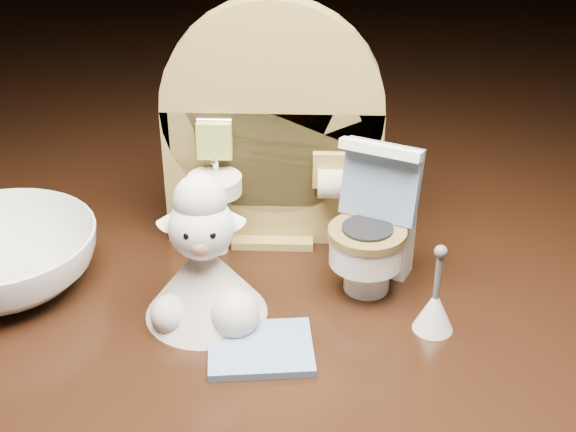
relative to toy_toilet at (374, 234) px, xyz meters
name	(u,v)px	position (x,y,z in m)	size (l,w,h in m)	color
backdrop_panel	(271,141)	(-0.06, 0.05, 0.03)	(0.13, 0.05, 0.15)	olive
toy_toilet	(374,234)	(0.00, 0.00, 0.00)	(0.05, 0.06, 0.09)	white
bath_mat	(261,348)	(-0.06, -0.07, -0.03)	(0.05, 0.04, 0.00)	#6581A3
toilet_brush	(435,308)	(0.03, -0.04, -0.02)	(0.02, 0.02, 0.05)	white
plush_lamb	(205,269)	(-0.09, -0.04, 0.00)	(0.07, 0.07, 0.09)	beige
ceramic_bowl	(1,259)	(-0.21, -0.01, -0.01)	(0.11, 0.11, 0.03)	white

